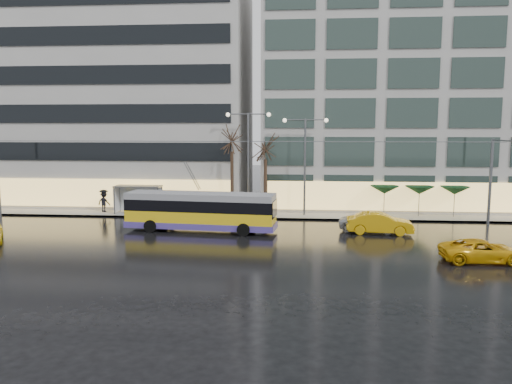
# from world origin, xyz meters

# --- Properties ---
(ground) EXTENTS (140.00, 140.00, 0.00)m
(ground) POSITION_xyz_m (0.00, 0.00, 0.00)
(ground) COLOR black
(ground) RESTS_ON ground
(sidewalk) EXTENTS (80.00, 10.00, 0.15)m
(sidewalk) POSITION_xyz_m (2.00, 14.00, 0.07)
(sidewalk) COLOR gray
(sidewalk) RESTS_ON ground
(kerb) EXTENTS (80.00, 0.10, 0.15)m
(kerb) POSITION_xyz_m (2.00, 9.05, 0.07)
(kerb) COLOR slate
(kerb) RESTS_ON ground
(building_left) EXTENTS (34.00, 14.00, 22.00)m
(building_left) POSITION_xyz_m (-16.00, 19.00, 11.15)
(building_left) COLOR #A8A5A1
(building_left) RESTS_ON sidewalk
(building_right) EXTENTS (32.00, 14.00, 25.00)m
(building_right) POSITION_xyz_m (19.00, 19.00, 12.65)
(building_right) COLOR #A8A5A1
(building_right) RESTS_ON sidewalk
(trolleybus) EXTENTS (11.67, 5.01, 5.33)m
(trolleybus) POSITION_xyz_m (-0.99, 3.88, 1.44)
(trolleybus) COLOR yellow
(trolleybus) RESTS_ON ground
(catenary) EXTENTS (42.24, 5.12, 7.00)m
(catenary) POSITION_xyz_m (1.00, 7.94, 4.25)
(catenary) COLOR #595B60
(catenary) RESTS_ON ground
(bus_shelter) EXTENTS (4.20, 1.60, 2.51)m
(bus_shelter) POSITION_xyz_m (-8.38, 10.69, 1.96)
(bus_shelter) COLOR #595B60
(bus_shelter) RESTS_ON sidewalk
(street_lamp_near) EXTENTS (3.96, 0.36, 9.03)m
(street_lamp_near) POSITION_xyz_m (2.00, 10.80, 5.99)
(street_lamp_near) COLOR #595B60
(street_lamp_near) RESTS_ON sidewalk
(street_lamp_far) EXTENTS (3.96, 0.36, 8.53)m
(street_lamp_far) POSITION_xyz_m (7.00, 10.80, 5.71)
(street_lamp_far) COLOR #595B60
(street_lamp_far) RESTS_ON sidewalk
(tree_a) EXTENTS (3.20, 3.20, 8.40)m
(tree_a) POSITION_xyz_m (0.50, 11.00, 7.09)
(tree_a) COLOR black
(tree_a) RESTS_ON sidewalk
(tree_b) EXTENTS (3.20, 3.20, 7.70)m
(tree_b) POSITION_xyz_m (3.50, 11.20, 6.40)
(tree_b) COLOR black
(tree_b) RESTS_ON sidewalk
(parasol_a) EXTENTS (2.50, 2.50, 2.65)m
(parasol_a) POSITION_xyz_m (14.00, 11.00, 2.45)
(parasol_a) COLOR #595B60
(parasol_a) RESTS_ON sidewalk
(parasol_b) EXTENTS (2.50, 2.50, 2.65)m
(parasol_b) POSITION_xyz_m (17.00, 11.00, 2.45)
(parasol_b) COLOR #595B60
(parasol_b) RESTS_ON sidewalk
(parasol_c) EXTENTS (2.50, 2.50, 2.65)m
(parasol_c) POSITION_xyz_m (20.00, 11.00, 2.45)
(parasol_c) COLOR #595B60
(parasol_c) RESTS_ON sidewalk
(taxi_b) EXTENTS (4.99, 2.02, 1.61)m
(taxi_b) POSITION_xyz_m (12.52, 4.07, 0.81)
(taxi_b) COLOR #D59B0B
(taxi_b) RESTS_ON ground
(taxi_c) EXTENTS (4.89, 2.38, 1.34)m
(taxi_c) POSITION_xyz_m (17.32, -3.42, 0.67)
(taxi_c) COLOR #EAA90C
(taxi_c) RESTS_ON ground
(sedan_silver) EXTENTS (5.13, 3.39, 1.31)m
(sedan_silver) POSITION_xyz_m (11.98, 4.77, 0.66)
(sedan_silver) COLOR #BABBBF
(sedan_silver) RESTS_ON ground
(pedestrian_a) EXTENTS (1.00, 1.02, 2.19)m
(pedestrian_a) POSITION_xyz_m (-5.02, 10.58, 1.60)
(pedestrian_a) COLOR black
(pedestrian_a) RESTS_ON sidewalk
(pedestrian_b) EXTENTS (0.94, 0.90, 1.52)m
(pedestrian_b) POSITION_xyz_m (-7.03, 10.10, 0.91)
(pedestrian_b) COLOR black
(pedestrian_b) RESTS_ON sidewalk
(pedestrian_c) EXTENTS (1.32, 0.96, 2.11)m
(pedestrian_c) POSITION_xyz_m (-11.34, 10.75, 1.28)
(pedestrian_c) COLOR black
(pedestrian_c) RESTS_ON sidewalk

